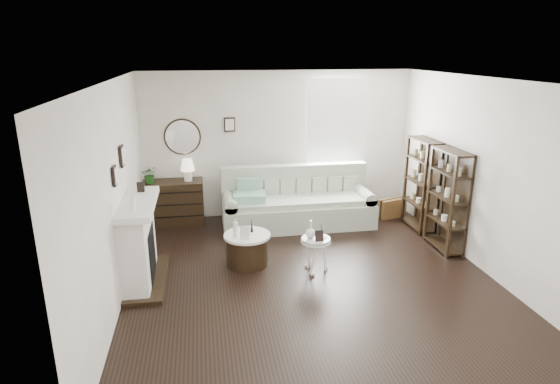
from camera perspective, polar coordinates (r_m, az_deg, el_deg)
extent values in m
plane|color=black|center=(6.67, 3.75, -10.34)|extent=(5.50, 5.50, 0.00)
plane|color=white|center=(5.93, 4.27, 13.47)|extent=(5.50, 5.50, 0.00)
plane|color=beige|center=(8.79, -0.20, 5.83)|extent=(5.00, 0.00, 5.00)
plane|color=beige|center=(3.74, 14.03, -10.92)|extent=(5.00, 0.00, 5.00)
plane|color=beige|center=(6.10, -19.48, -0.30)|extent=(0.00, 5.50, 5.50)
plane|color=beige|center=(7.17, 23.84, 1.72)|extent=(0.00, 5.50, 5.50)
cube|color=white|center=(8.97, 6.83, 7.56)|extent=(1.00, 0.02, 1.80)
cube|color=white|center=(8.91, 6.94, 7.49)|extent=(1.15, 0.02, 1.90)
cylinder|color=silver|center=(8.61, -11.81, 6.59)|extent=(0.60, 0.03, 0.60)
cube|color=black|center=(8.59, -6.16, 8.17)|extent=(0.20, 0.03, 0.26)
cube|color=white|center=(6.62, -16.93, -6.07)|extent=(0.34, 1.20, 1.10)
cube|color=black|center=(6.68, -16.56, -7.25)|extent=(0.30, 0.65, 0.70)
cube|color=white|center=(6.42, -16.93, -1.37)|extent=(0.44, 1.35, 0.08)
cube|color=black|center=(6.83, -15.87, -10.10)|extent=(0.50, 1.40, 0.05)
cylinder|color=white|center=(5.95, -17.55, -1.36)|extent=(0.08, 0.08, 0.22)
cube|color=black|center=(6.77, -16.62, 0.58)|extent=(0.10, 0.03, 0.14)
cube|color=black|center=(5.98, -19.51, 1.86)|extent=(0.03, 0.18, 0.24)
cube|color=black|center=(6.58, -18.70, 4.17)|extent=(0.03, 0.22, 0.28)
cube|color=black|center=(8.51, 16.85, 0.89)|extent=(0.30, 0.80, 1.60)
cylinder|color=beige|center=(8.37, 17.31, -1.43)|extent=(0.08, 0.08, 0.11)
cylinder|color=beige|center=(8.58, 16.57, -0.91)|extent=(0.08, 0.08, 0.11)
cylinder|color=beige|center=(8.80, 15.87, -0.41)|extent=(0.08, 0.08, 0.11)
cylinder|color=beige|center=(8.26, 17.55, 1.20)|extent=(0.08, 0.08, 0.11)
cylinder|color=beige|center=(8.47, 16.80, 1.67)|extent=(0.08, 0.08, 0.11)
cylinder|color=beige|center=(8.69, 16.09, 2.10)|extent=(0.08, 0.08, 0.11)
cylinder|color=beige|center=(8.16, 17.80, 3.90)|extent=(0.08, 0.08, 0.11)
cylinder|color=beige|center=(8.38, 17.03, 4.30)|extent=(0.08, 0.08, 0.11)
cylinder|color=beige|center=(8.60, 16.30, 4.68)|extent=(0.08, 0.08, 0.11)
cube|color=black|center=(7.76, 19.73, -0.96)|extent=(0.30, 0.80, 1.60)
cylinder|color=beige|center=(7.63, 20.29, -3.54)|extent=(0.08, 0.08, 0.11)
cylinder|color=beige|center=(7.83, 19.40, -2.91)|extent=(0.08, 0.08, 0.11)
cylinder|color=beige|center=(8.04, 18.56, -2.32)|extent=(0.08, 0.08, 0.11)
cylinder|color=beige|center=(7.51, 20.60, -0.67)|extent=(0.08, 0.08, 0.11)
cylinder|color=beige|center=(7.71, 19.69, -0.12)|extent=(0.08, 0.08, 0.11)
cylinder|color=beige|center=(7.92, 18.83, 0.41)|extent=(0.08, 0.08, 0.11)
cylinder|color=beige|center=(7.40, 20.92, 2.28)|extent=(0.08, 0.08, 0.11)
cylinder|color=beige|center=(7.61, 19.99, 2.76)|extent=(0.08, 0.08, 0.11)
cylinder|color=beige|center=(7.82, 19.11, 3.22)|extent=(0.08, 0.08, 0.11)
cube|color=#B7BFAB|center=(8.42, 2.20, -2.71)|extent=(2.68, 0.93, 0.43)
cube|color=#B7BFAB|center=(8.31, 2.27, -1.04)|extent=(2.32, 0.74, 0.10)
cube|color=#B7BFAB|center=(8.63, 1.75, 0.67)|extent=(2.68, 0.21, 0.83)
cube|color=#B7BFAB|center=(8.25, -6.10, -2.84)|extent=(0.23, 0.88, 0.54)
cube|color=#B7BFAB|center=(8.73, 10.06, -1.89)|extent=(0.23, 0.88, 0.54)
cube|color=#258B6C|center=(8.12, -3.76, -0.59)|extent=(0.59, 0.50, 0.14)
cube|color=brown|center=(9.09, 13.52, -1.91)|extent=(0.57, 0.33, 0.36)
cube|color=black|center=(8.67, -13.28, -1.30)|extent=(1.20, 0.50, 0.80)
cube|color=black|center=(8.48, -13.29, -3.01)|extent=(1.16, 0.01, 0.02)
cube|color=black|center=(8.41, -13.39, -1.59)|extent=(1.16, 0.01, 0.02)
cube|color=black|center=(8.34, -13.50, -0.16)|extent=(1.16, 0.01, 0.01)
imported|color=#1C4F16|center=(8.49, -15.58, 2.06)|extent=(0.29, 0.25, 0.31)
cylinder|color=black|center=(6.97, -3.99, -7.11)|extent=(0.63, 0.63, 0.44)
cylinder|color=white|center=(6.87, -4.04, -5.31)|extent=(0.68, 0.68, 0.04)
cylinder|color=silver|center=(6.65, 4.39, -5.73)|extent=(0.41, 0.41, 0.03)
cylinder|color=white|center=(6.66, 4.38, -6.02)|extent=(0.42, 0.42, 0.02)
cylinder|color=white|center=(6.75, 4.34, -7.75)|extent=(0.03, 0.03, 0.48)
cylinder|color=silver|center=(6.73, -5.45, -4.36)|extent=(0.07, 0.07, 0.28)
cube|color=silver|center=(6.67, -4.31, -4.98)|extent=(0.15, 0.09, 0.19)
cube|color=black|center=(6.52, 4.80, -5.34)|extent=(0.12, 0.05, 0.16)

